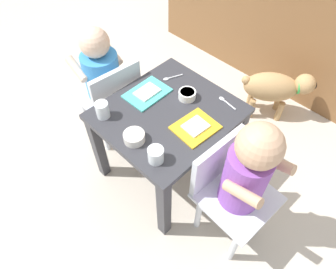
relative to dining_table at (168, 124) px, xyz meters
name	(u,v)px	position (x,y,z in m)	size (l,w,h in m)	color
ground_plane	(168,168)	(0.00, 0.00, -0.36)	(7.00, 7.00, 0.00)	beige
kitchen_cabinet_back	(300,11)	(0.00, 1.10, 0.11)	(1.87, 0.30, 0.94)	brown
dining_table	(168,124)	(0.00, 0.00, 0.00)	(0.51, 0.56, 0.44)	#333338
seated_child_left	(103,75)	(-0.42, -0.03, 0.06)	(0.30, 0.30, 0.66)	silver
seated_child_right	(244,174)	(0.42, -0.04, 0.09)	(0.30, 0.30, 0.71)	silver
dog	(275,88)	(0.15, 0.73, -0.15)	(0.37, 0.32, 0.31)	tan
food_tray_left	(147,93)	(-0.14, 0.01, 0.09)	(0.14, 0.20, 0.02)	#4CC6BC
food_tray_right	(195,127)	(0.14, 0.01, 0.09)	(0.16, 0.18, 0.02)	gold
water_cup_left	(103,111)	(-0.17, -0.21, 0.11)	(0.06, 0.06, 0.07)	white
water_cup_right	(156,156)	(0.14, -0.21, 0.11)	(0.06, 0.06, 0.06)	white
cereal_bowl_right_side	(187,94)	(0.00, 0.12, 0.10)	(0.08, 0.08, 0.04)	white
cereal_bowl_left_side	(134,137)	(0.02, -0.20, 0.10)	(0.08, 0.08, 0.04)	silver
spoon_by_left_tray	(171,78)	(-0.14, 0.16, 0.08)	(0.05, 0.10, 0.01)	silver
spoon_by_right_tray	(226,102)	(0.14, 0.22, 0.08)	(0.10, 0.03, 0.01)	silver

